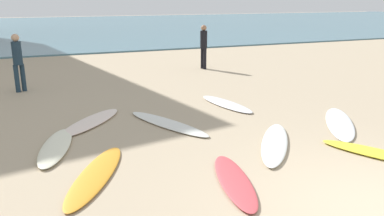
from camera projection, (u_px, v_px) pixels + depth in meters
The scene contains 12 objects.
ocean_water at pixel (76, 27), 38.35m from camera, with size 120.00×40.00×0.08m, color slate.
surfboard_0 at pixel (226, 104), 10.57m from camera, with size 0.54×2.10×0.07m, color white.
surfboard_1 at pixel (91, 122), 9.04m from camera, with size 0.59×2.22×0.08m, color #F4DBC9.
surfboard_2 at pixel (167, 123), 8.94m from camera, with size 0.51×2.57×0.07m, color silver.
surfboard_3 at pixel (234, 181), 6.15m from camera, with size 0.48×2.00×0.07m, color #D1494F.
surfboard_4 at pixel (96, 175), 6.36m from camera, with size 0.52×2.41×0.06m, color orange.
surfboard_5 at pixel (378, 153), 7.21m from camera, with size 0.49×2.08×0.08m, color yellow.
surfboard_6 at pixel (339, 123), 8.98m from camera, with size 0.58×2.55×0.06m, color white.
surfboard_8 at pixel (275, 143), 7.72m from camera, with size 0.50×2.45×0.08m, color white.
surfboard_9 at pixel (56, 147), 7.52m from camera, with size 0.52×2.09×0.09m, color #EEEBCA.
beachgoer_near at pixel (18, 60), 11.83m from camera, with size 0.38×0.38×1.77m.
beachgoer_mid at pixel (204, 45), 15.70m from camera, with size 0.30×0.34×1.76m.
Camera 1 is at (-4.26, -3.23, 2.82)m, focal length 36.58 mm.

